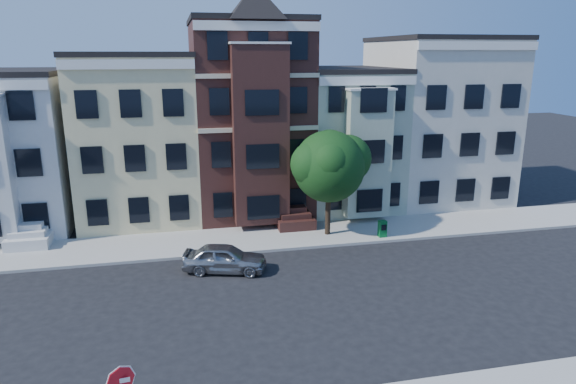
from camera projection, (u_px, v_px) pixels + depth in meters
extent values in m
plane|color=black|center=(300.00, 304.00, 21.62)|extent=(120.00, 120.00, 0.00)
cube|color=#9E9B93|center=(267.00, 238.00, 29.14)|extent=(60.00, 4.00, 0.15)
cube|color=silver|center=(3.00, 151.00, 31.00)|extent=(8.00, 9.00, 9.00)
cube|color=beige|center=(139.00, 138.00, 32.52)|extent=(7.00, 9.00, 10.00)
cube|color=#381B16|center=(248.00, 119.00, 33.70)|extent=(7.00, 9.00, 12.00)
cube|color=#9DAA92|center=(342.00, 139.00, 35.44)|extent=(6.00, 9.00, 9.00)
cube|color=beige|center=(436.00, 121.00, 36.62)|extent=(8.00, 9.00, 11.00)
imported|color=#96989D|center=(225.00, 258.00, 24.69)|extent=(4.30, 2.63, 1.37)
cube|color=#0A5C28|center=(382.00, 229.00, 29.00)|extent=(0.43, 0.38, 0.94)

